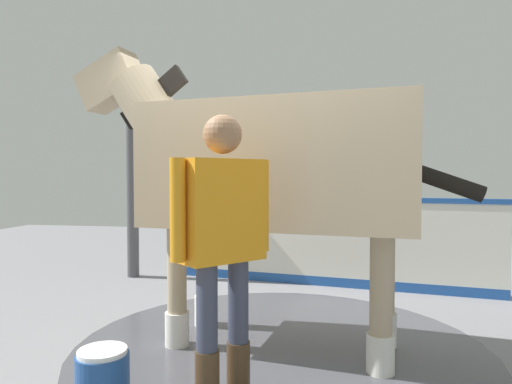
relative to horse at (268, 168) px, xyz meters
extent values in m
cube|color=gray|center=(0.03, -0.11, -1.48)|extent=(16.00, 16.00, 0.02)
cylinder|color=#4C4C54|center=(0.02, 0.11, -1.47)|extent=(3.39, 3.39, 0.00)
cube|color=silver|center=(-2.11, 0.45, -0.93)|extent=(0.72, 4.14, 1.09)
cube|color=#1E4C99|center=(-2.11, 0.45, -0.36)|extent=(0.74, 4.15, 0.06)
cube|color=#1E4C99|center=(-2.11, 0.45, -1.41)|extent=(0.72, 4.14, 0.12)
cylinder|color=#4C4C51|center=(-2.20, -2.22, -0.17)|extent=(0.16, 0.16, 2.61)
cube|color=tan|center=(0.02, 0.11, 0.02)|extent=(1.31, 2.27, 0.99)
cylinder|color=tan|center=(0.16, -0.74, -0.98)|extent=(0.16, 0.16, 1.00)
cylinder|color=silver|center=(0.16, -0.74, -1.33)|extent=(0.20, 0.20, 0.28)
cylinder|color=tan|center=(-0.38, -0.65, -0.98)|extent=(0.16, 0.16, 1.00)
cylinder|color=silver|center=(-0.38, -0.65, -1.33)|extent=(0.20, 0.20, 0.28)
cylinder|color=tan|center=(0.41, 0.87, -0.98)|extent=(0.16, 0.16, 1.00)
cylinder|color=silver|center=(0.41, 0.87, -1.33)|extent=(0.20, 0.20, 0.28)
cylinder|color=tan|center=(-0.12, 0.95, -0.98)|extent=(0.16, 0.16, 1.00)
cylinder|color=silver|center=(-0.12, 0.95, -1.33)|extent=(0.20, 0.20, 0.28)
cylinder|color=tan|center=(-0.17, -1.06, 0.48)|extent=(0.57, 0.87, 0.89)
cube|color=black|center=(-0.17, -1.06, 0.63)|extent=(0.17, 0.68, 0.55)
cube|color=tan|center=(-0.24, -1.50, 0.80)|extent=(0.38, 0.69, 0.56)
cylinder|color=black|center=(0.20, 1.26, -0.08)|extent=(0.23, 0.71, 0.35)
cylinder|color=#47331E|center=(0.92, -0.06, -1.30)|extent=(0.15, 0.15, 0.35)
cylinder|color=#383D51|center=(0.92, -0.06, -0.86)|extent=(0.13, 0.13, 0.53)
cylinder|color=#47331E|center=(1.09, -0.22, -1.30)|extent=(0.15, 0.15, 0.35)
cylinder|color=#383D51|center=(1.09, -0.22, -0.86)|extent=(0.13, 0.13, 0.53)
cube|color=orange|center=(1.01, -0.14, -0.28)|extent=(0.53, 0.51, 0.63)
cylinder|color=orange|center=(0.78, 0.07, -0.26)|extent=(0.09, 0.09, 0.60)
cylinder|color=orange|center=(1.23, -0.34, -0.26)|extent=(0.09, 0.09, 0.60)
sphere|color=#936B4C|center=(1.01, -0.14, 0.19)|extent=(0.24, 0.24, 0.24)
cylinder|color=#1E478C|center=(1.22, -0.83, -1.30)|extent=(0.32, 0.32, 0.34)
cylinder|color=white|center=(1.22, -0.83, -1.12)|extent=(0.29, 0.29, 0.03)
camera|label=1|loc=(3.69, 0.53, -0.07)|focal=31.65mm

